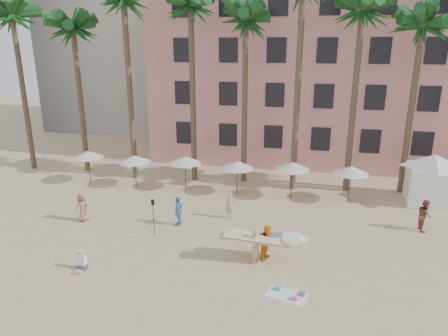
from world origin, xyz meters
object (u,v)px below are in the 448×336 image
pink_hotel (344,73)px  cabana (432,175)px  carrier_yellow (256,244)px  carrier_white (268,241)px

pink_hotel → cabana: (5.47, -12.38, -5.93)m
carrier_yellow → cabana: bearing=44.7°
carrier_white → carrier_yellow: bearing=-132.7°
pink_hotel → carrier_white: size_ratio=10.81×
carrier_white → pink_hotel: bearing=78.0°
cabana → carrier_yellow: bearing=-135.3°
pink_hotel → carrier_yellow: 24.60m
cabana → carrier_white: cabana is taller
carrier_yellow → carrier_white: 0.77m
pink_hotel → carrier_white: bearing=-102.0°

